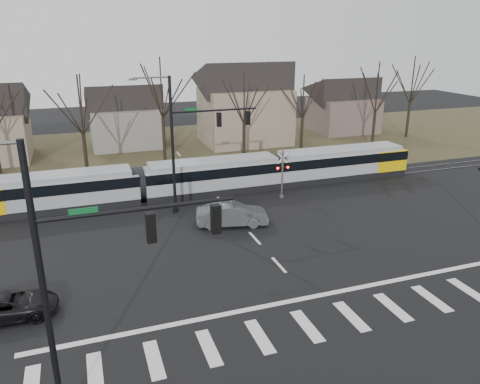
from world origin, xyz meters
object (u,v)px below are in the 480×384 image
object	(u,v)px
tram	(212,175)
sedan	(232,214)
rail_crossing_signal	(282,176)
suv	(8,306)

from	to	relation	value
tram	sedan	bearing A→B (deg)	-94.88
rail_crossing_signal	tram	bearing A→B (deg)	147.82
sedan	suv	bearing A→B (deg)	130.26
suv	rail_crossing_signal	size ratio (longest dim) A/B	1.15
suv	rail_crossing_signal	world-z (taller)	rail_crossing_signal
sedan	rail_crossing_signal	size ratio (longest dim) A/B	1.33
suv	rail_crossing_signal	xyz separation A→B (m)	(19.47, 11.41, 1.25)
tram	suv	bearing A→B (deg)	-134.52
sedan	rail_crossing_signal	xyz separation A→B (m)	(5.72, 4.15, 1.05)
suv	rail_crossing_signal	bearing A→B (deg)	-58.54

